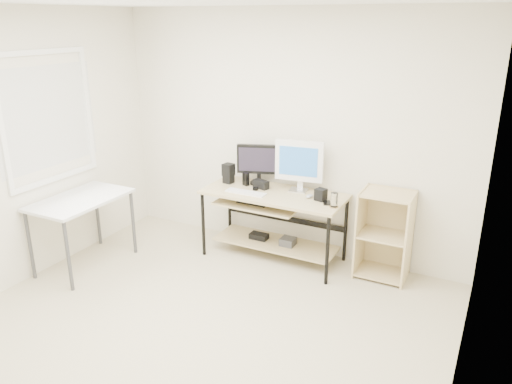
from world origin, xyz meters
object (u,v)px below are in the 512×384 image
Objects in this scene: shelf_unit at (385,234)px; audio_controller at (246,179)px; white_imac at (299,162)px; side_table at (81,206)px; black_monitor at (259,162)px; desk at (272,211)px.

audio_controller is (-1.53, -0.09, 0.37)m from shelf_unit.
shelf_unit is at bearing -7.96° from white_imac.
black_monitor is at bearing 41.76° from side_table.
white_imac is (0.23, 0.16, 0.53)m from desk.
white_imac reaches higher than desk.
audio_controller is at bearing 40.99° from side_table.
desk is 1.67× the size of shelf_unit.
black_monitor is at bearing 178.69° from shelf_unit.
white_imac is (0.48, -0.03, 0.06)m from black_monitor.
black_monitor reaches higher than side_table.
side_table is 1.91m from black_monitor.
black_monitor is 0.49m from white_imac.
audio_controller reaches higher than desk.
black_monitor reaches higher than desk.
white_imac is 3.81× the size of audio_controller.
audio_controller is at bearing -176.73° from shelf_unit.
desk is at bearing -152.51° from white_imac.
side_table is 2.28m from white_imac.
desk and side_table have the same top height.
shelf_unit reaches higher than desk.
shelf_unit is (1.18, 0.16, -0.09)m from desk.
white_imac reaches higher than audio_controller.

